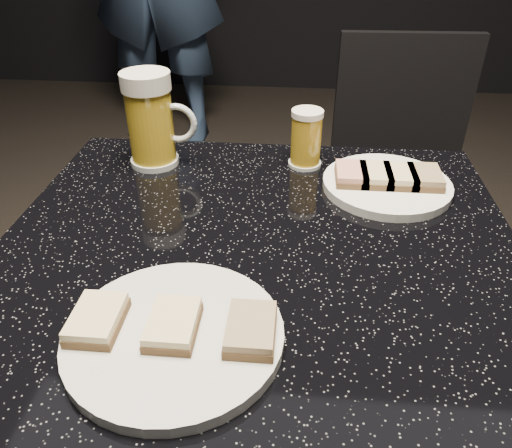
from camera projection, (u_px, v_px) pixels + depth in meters
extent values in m
cylinder|color=silver|center=(174.00, 336.00, 0.52)|extent=(0.23, 0.23, 0.01)
cylinder|color=white|center=(386.00, 185.00, 0.79)|extent=(0.20, 0.20, 0.01)
cylinder|color=black|center=(256.00, 433.00, 0.85)|extent=(0.10, 0.10, 0.69)
cube|color=black|center=(256.00, 266.00, 0.65)|extent=(0.70, 0.70, 0.03)
cylinder|color=silver|center=(155.00, 160.00, 0.87)|extent=(0.08, 0.08, 0.01)
cylinder|color=gold|center=(151.00, 125.00, 0.83)|extent=(0.08, 0.08, 0.12)
cylinder|color=white|center=(145.00, 81.00, 0.79)|extent=(0.08, 0.08, 0.03)
torus|color=silver|center=(177.00, 123.00, 0.82)|extent=(0.07, 0.01, 0.07)
cylinder|color=silver|center=(305.00, 163.00, 0.86)|extent=(0.06, 0.06, 0.01)
cylinder|color=#BF911F|center=(306.00, 139.00, 0.84)|extent=(0.05, 0.05, 0.08)
cylinder|color=white|center=(308.00, 113.00, 0.81)|extent=(0.05, 0.05, 0.01)
cube|color=black|center=(402.00, 204.00, 1.34)|extent=(0.38, 0.38, 0.04)
cylinder|color=black|center=(340.00, 307.00, 1.34)|extent=(0.03, 0.03, 0.43)
cylinder|color=black|center=(458.00, 311.00, 1.33)|extent=(0.03, 0.03, 0.43)
cylinder|color=black|center=(332.00, 240.00, 1.60)|extent=(0.03, 0.03, 0.43)
cylinder|color=black|center=(430.00, 243.00, 1.59)|extent=(0.03, 0.03, 0.43)
cube|color=black|center=(403.00, 102.00, 1.36)|extent=(0.37, 0.04, 0.37)
cube|color=#4C3521|center=(98.00, 322.00, 0.52)|extent=(0.05, 0.07, 0.01)
cube|color=beige|center=(96.00, 316.00, 0.51)|extent=(0.05, 0.07, 0.01)
cube|color=#4C3521|center=(173.00, 327.00, 0.51)|extent=(0.05, 0.07, 0.01)
cube|color=beige|center=(172.00, 320.00, 0.51)|extent=(0.05, 0.07, 0.01)
cube|color=#4C3521|center=(251.00, 332.00, 0.51)|extent=(0.05, 0.07, 0.01)
cube|color=#8C7251|center=(251.00, 325.00, 0.50)|extent=(0.05, 0.07, 0.01)
cube|color=#4C3521|center=(351.00, 177.00, 0.79)|extent=(0.05, 0.07, 0.01)
cube|color=tan|center=(352.00, 171.00, 0.78)|extent=(0.05, 0.07, 0.01)
cube|color=#4C3521|center=(375.00, 178.00, 0.78)|extent=(0.05, 0.07, 0.01)
cube|color=beige|center=(376.00, 172.00, 0.78)|extent=(0.05, 0.07, 0.01)
cube|color=#4C3521|center=(400.00, 179.00, 0.78)|extent=(0.05, 0.07, 0.01)
cube|color=beige|center=(401.00, 173.00, 0.77)|extent=(0.05, 0.07, 0.01)
cube|color=#4C3521|center=(424.00, 180.00, 0.78)|extent=(0.05, 0.07, 0.01)
cube|color=#8C7251|center=(425.00, 174.00, 0.77)|extent=(0.05, 0.07, 0.01)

